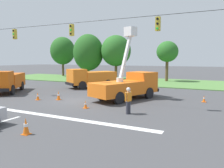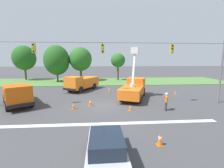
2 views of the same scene
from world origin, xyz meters
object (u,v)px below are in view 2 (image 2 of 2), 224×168
Objects in this scene: utility_truck_bucket_lift at (134,88)px; traffic_cone_far_left at (160,139)px; tree_centre at (81,59)px; tree_far_west at (24,58)px; utility_truck_support_near at (17,94)px; traffic_cone_lane_edge_a at (90,102)px; sedan_silver at (106,150)px; tree_west at (57,60)px; traffic_cone_mid_left at (175,93)px; traffic_cone_foreground_right at (109,90)px; road_worker at (166,100)px; tree_east at (118,60)px; traffic_cone_mid_right at (130,108)px; traffic_cone_near_bucket at (73,106)px.

traffic_cone_far_left is (-0.82, -10.91, -0.93)m from utility_truck_bucket_lift.
tree_centre is 1.08× the size of utility_truck_bucket_lift.
utility_truck_support_near is (9.00, -20.72, -4.05)m from tree_far_west.
utility_truck_bucket_lift is 8.80× the size of traffic_cone_lane_edge_a.
sedan_silver is 5.36× the size of traffic_cone_lane_edge_a.
traffic_cone_far_left is at bearing 24.80° from sedan_silver.
tree_west is (8.38, -3.28, -0.54)m from tree_far_west.
traffic_cone_mid_left is (10.24, 13.80, -0.51)m from sedan_silver.
sedan_silver is at bearing -80.32° from tree_centre.
traffic_cone_foreground_right is (10.31, 5.77, -0.87)m from utility_truck_support_near.
utility_truck_bucket_lift is 5.49m from road_worker.
road_worker is at bearing -59.86° from traffic_cone_foreground_right.
utility_truck_support_near is at bearing -103.61° from tree_centre.
traffic_cone_foreground_right is at bearing -101.73° from tree_east.
traffic_cone_lane_edge_a reaches higher than traffic_cone_mid_right.
utility_truck_bucket_lift reaches higher than traffic_cone_lane_edge_a.
tree_west is 20.89m from utility_truck_bucket_lift.
tree_west is 11.82× the size of traffic_cone_near_bucket.
utility_truck_support_near reaches higher than traffic_cone_mid_right.
tree_far_west is at bearing 124.16° from traffic_cone_near_bucket.
tree_west is 16.57m from traffic_cone_foreground_right.
tree_centre is 11.32× the size of traffic_cone_near_bucket.
utility_truck_bucket_lift reaches higher than sedan_silver.
road_worker is at bearing 50.39° from sedan_silver.
traffic_cone_mid_left is at bearing -44.23° from tree_centre.
tree_west is 13.78m from tree_east.
tree_far_west is at bearing 142.25° from traffic_cone_foreground_right.
road_worker is 7.68m from traffic_cone_lane_edge_a.
tree_east is (13.68, 1.63, -0.05)m from tree_west.
tree_centre is at bearing -9.97° from tree_far_west.
tree_east is 21.15m from traffic_cone_lane_edge_a.
sedan_silver reaches higher than traffic_cone_mid_right.
tree_east reaches higher than traffic_cone_far_left.
tree_far_west is 12.07× the size of traffic_cone_near_bucket.
traffic_cone_far_left is at bearing -91.33° from tree_east.
traffic_cone_foreground_right is at bearing 70.48° from traffic_cone_lane_edge_a.
road_worker is (2.26, -21.94, -3.73)m from tree_east.
traffic_cone_foreground_right is at bearing 167.06° from traffic_cone_mid_left.
traffic_cone_mid_right is (-1.36, -4.90, -1.06)m from utility_truck_bucket_lift.
utility_truck_support_near is (-13.07, -19.06, -3.46)m from tree_east.
utility_truck_support_near is at bearing -170.61° from utility_truck_bucket_lift.
sedan_silver is 8.89m from traffic_cone_near_bucket.
traffic_cone_near_bucket is (-13.26, -5.45, 0.06)m from traffic_cone_mid_left.
tree_far_west reaches higher than tree_centre.
traffic_cone_near_bucket is at bearing 131.61° from traffic_cone_far_left.
tree_east reaches higher than utility_truck_bucket_lift.
traffic_cone_foreground_right is (19.30, -14.95, -4.92)m from tree_far_west.
traffic_cone_mid_left is at bearing 10.56° from utility_truck_support_near.
tree_east is 7.97× the size of traffic_cone_far_left.
tree_far_west is at bearing 175.72° from tree_east.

